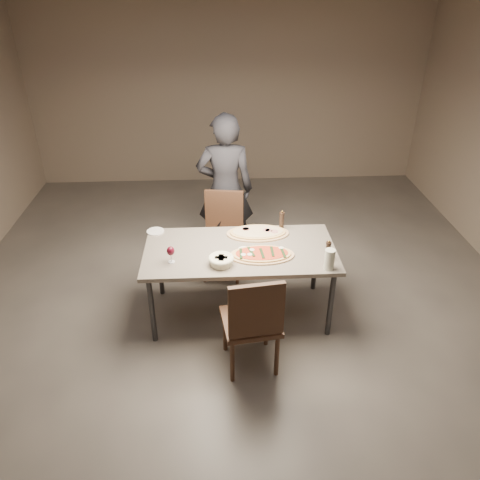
{
  "coord_description": "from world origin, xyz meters",
  "views": [
    {
      "loc": [
        -0.2,
        -3.75,
        3.03
      ],
      "look_at": [
        0.0,
        0.0,
        0.85
      ],
      "focal_mm": 35.0,
      "sensor_mm": 36.0,
      "label": 1
    }
  ],
  "objects_px": {
    "chair_near": "(253,320)",
    "chair_far": "(223,229)",
    "ham_pizza": "(258,233)",
    "zucchini_pizza": "(262,254)",
    "bread_basket": "(221,260)",
    "dining_table": "(240,254)",
    "pepper_mill_left": "(328,250)",
    "diner": "(225,190)",
    "carafe": "(329,259)"
  },
  "relations": [
    {
      "from": "zucchini_pizza",
      "to": "ham_pizza",
      "type": "bearing_deg",
      "value": 83.07
    },
    {
      "from": "zucchini_pizza",
      "to": "chair_far",
      "type": "distance_m",
      "value": 1.02
    },
    {
      "from": "bread_basket",
      "to": "diner",
      "type": "xyz_separation_m",
      "value": [
        0.07,
        1.35,
        0.08
      ]
    },
    {
      "from": "carafe",
      "to": "chair_near",
      "type": "bearing_deg",
      "value": -148.83
    },
    {
      "from": "ham_pizza",
      "to": "chair_far",
      "type": "distance_m",
      "value": 0.66
    },
    {
      "from": "bread_basket",
      "to": "carafe",
      "type": "xyz_separation_m",
      "value": [
        0.94,
        -0.11,
        0.05
      ]
    },
    {
      "from": "zucchini_pizza",
      "to": "pepper_mill_left",
      "type": "bearing_deg",
      "value": -14.6
    },
    {
      "from": "dining_table",
      "to": "chair_near",
      "type": "distance_m",
      "value": 0.8
    },
    {
      "from": "dining_table",
      "to": "pepper_mill_left",
      "type": "relative_size",
      "value": 9.42
    },
    {
      "from": "dining_table",
      "to": "ham_pizza",
      "type": "height_order",
      "value": "ham_pizza"
    },
    {
      "from": "ham_pizza",
      "to": "chair_near",
      "type": "xyz_separation_m",
      "value": [
        -0.13,
        -1.07,
        -0.21
      ]
    },
    {
      "from": "pepper_mill_left",
      "to": "chair_near",
      "type": "distance_m",
      "value": 0.97
    },
    {
      "from": "ham_pizza",
      "to": "bread_basket",
      "type": "bearing_deg",
      "value": -117.57
    },
    {
      "from": "dining_table",
      "to": "carafe",
      "type": "xyz_separation_m",
      "value": [
        0.76,
        -0.37,
        0.15
      ]
    },
    {
      "from": "zucchini_pizza",
      "to": "pepper_mill_left",
      "type": "height_order",
      "value": "pepper_mill_left"
    },
    {
      "from": "dining_table",
      "to": "bread_basket",
      "type": "xyz_separation_m",
      "value": [
        -0.18,
        -0.25,
        0.11
      ]
    },
    {
      "from": "bread_basket",
      "to": "chair_near",
      "type": "xyz_separation_m",
      "value": [
        0.24,
        -0.53,
        -0.25
      ]
    },
    {
      "from": "zucchini_pizza",
      "to": "bread_basket",
      "type": "xyz_separation_m",
      "value": [
        -0.37,
        -0.13,
        0.03
      ]
    },
    {
      "from": "bread_basket",
      "to": "chair_far",
      "type": "bearing_deg",
      "value": 88.05
    },
    {
      "from": "ham_pizza",
      "to": "pepper_mill_left",
      "type": "distance_m",
      "value": 0.77
    },
    {
      "from": "dining_table",
      "to": "chair_far",
      "type": "relative_size",
      "value": 1.91
    },
    {
      "from": "chair_far",
      "to": "ham_pizza",
      "type": "bearing_deg",
      "value": 131.14
    },
    {
      "from": "carafe",
      "to": "chair_far",
      "type": "distance_m",
      "value": 1.51
    },
    {
      "from": "zucchini_pizza",
      "to": "chair_far",
      "type": "relative_size",
      "value": 0.64
    },
    {
      "from": "ham_pizza",
      "to": "chair_near",
      "type": "relative_size",
      "value": 0.63
    },
    {
      "from": "dining_table",
      "to": "ham_pizza",
      "type": "bearing_deg",
      "value": 55.56
    },
    {
      "from": "dining_table",
      "to": "diner",
      "type": "xyz_separation_m",
      "value": [
        -0.11,
        1.09,
        0.18
      ]
    },
    {
      "from": "ham_pizza",
      "to": "pepper_mill_left",
      "type": "bearing_deg",
      "value": -32.16
    },
    {
      "from": "ham_pizza",
      "to": "pepper_mill_left",
      "type": "relative_size",
      "value": 3.25
    },
    {
      "from": "zucchini_pizza",
      "to": "chair_near",
      "type": "xyz_separation_m",
      "value": [
        -0.13,
        -0.66,
        -0.21
      ]
    },
    {
      "from": "pepper_mill_left",
      "to": "carafe",
      "type": "relative_size",
      "value": 1.0
    },
    {
      "from": "zucchini_pizza",
      "to": "carafe",
      "type": "bearing_deg",
      "value": -29.84
    },
    {
      "from": "chair_near",
      "to": "ham_pizza",
      "type": "bearing_deg",
      "value": 75.56
    },
    {
      "from": "pepper_mill_left",
      "to": "chair_far",
      "type": "bearing_deg",
      "value": 132.62
    },
    {
      "from": "chair_near",
      "to": "chair_far",
      "type": "xyz_separation_m",
      "value": [
        -0.21,
        1.59,
        -0.02
      ]
    },
    {
      "from": "zucchini_pizza",
      "to": "chair_far",
      "type": "xyz_separation_m",
      "value": [
        -0.34,
        0.93,
        -0.24
      ]
    },
    {
      "from": "diner",
      "to": "zucchini_pizza",
      "type": "bearing_deg",
      "value": 104.94
    },
    {
      "from": "carafe",
      "to": "pepper_mill_left",
      "type": "bearing_deg",
      "value": 82.04
    },
    {
      "from": "zucchini_pizza",
      "to": "pepper_mill_left",
      "type": "distance_m",
      "value": 0.6
    },
    {
      "from": "zucchini_pizza",
      "to": "diner",
      "type": "relative_size",
      "value": 0.34
    },
    {
      "from": "bread_basket",
      "to": "diner",
      "type": "relative_size",
      "value": 0.13
    },
    {
      "from": "chair_near",
      "to": "diner",
      "type": "relative_size",
      "value": 0.56
    },
    {
      "from": "dining_table",
      "to": "ham_pizza",
      "type": "distance_m",
      "value": 0.35
    },
    {
      "from": "dining_table",
      "to": "diner",
      "type": "bearing_deg",
      "value": 95.73
    },
    {
      "from": "dining_table",
      "to": "chair_far",
      "type": "bearing_deg",
      "value": 100.24
    },
    {
      "from": "diner",
      "to": "chair_far",
      "type": "bearing_deg",
      "value": 84.21
    },
    {
      "from": "chair_near",
      "to": "diner",
      "type": "bearing_deg",
      "value": 87.68
    },
    {
      "from": "pepper_mill_left",
      "to": "chair_near",
      "type": "relative_size",
      "value": 0.19
    },
    {
      "from": "dining_table",
      "to": "carafe",
      "type": "bearing_deg",
      "value": -25.76
    },
    {
      "from": "ham_pizza",
      "to": "carafe",
      "type": "distance_m",
      "value": 0.87
    }
  ]
}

